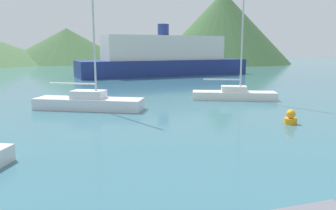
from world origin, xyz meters
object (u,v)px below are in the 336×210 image
ferry_distant (163,58)px  buoy_marker (291,118)px  sailboat_inner (89,101)px  sailboat_middle (234,93)px

ferry_distant → buoy_marker: size_ratio=33.01×
sailboat_inner → sailboat_middle: size_ratio=0.97×
sailboat_inner → sailboat_middle: bearing=30.9°
sailboat_middle → ferry_distant: bearing=110.1°
sailboat_middle → sailboat_inner: bearing=-152.3°
buoy_marker → sailboat_inner: bearing=145.3°
ferry_distant → buoy_marker: (-1.22, -30.91, -2.09)m
sailboat_middle → buoy_marker: sailboat_middle is taller
sailboat_middle → ferry_distant: (0.41, 22.91, 1.91)m
sailboat_inner → buoy_marker: 11.88m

